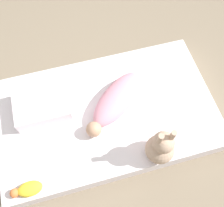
# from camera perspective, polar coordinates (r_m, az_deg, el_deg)

# --- Properties ---
(ground_plane) EXTENTS (12.00, 12.00, 0.00)m
(ground_plane) POSITION_cam_1_polar(r_m,az_deg,el_deg) (1.95, -1.11, -3.45)
(ground_plane) COLOR #7A6B56
(bed_mattress) EXTENTS (1.51, 0.90, 0.15)m
(bed_mattress) POSITION_cam_1_polar(r_m,az_deg,el_deg) (1.88, -1.15, -2.55)
(bed_mattress) COLOR white
(bed_mattress) RESTS_ON ground_plane
(swaddled_baby) EXTENTS (0.51, 0.46, 0.13)m
(swaddled_baby) POSITION_cam_1_polar(r_m,az_deg,el_deg) (1.78, 0.82, 0.61)
(swaddled_baby) COLOR pink
(swaddled_baby) RESTS_ON bed_mattress
(pillow) EXTENTS (0.36, 0.28, 0.11)m
(pillow) POSITION_cam_1_polar(r_m,az_deg,el_deg) (1.83, -14.98, -0.37)
(pillow) COLOR white
(pillow) RESTS_ON bed_mattress
(bunny_plush) EXTENTS (0.18, 0.18, 0.36)m
(bunny_plush) POSITION_cam_1_polar(r_m,az_deg,el_deg) (1.61, 10.58, -9.35)
(bunny_plush) COLOR tan
(bunny_plush) RESTS_ON bed_mattress
(turtle_plush) EXTENTS (0.19, 0.09, 0.06)m
(turtle_plush) POSITION_cam_1_polar(r_m,az_deg,el_deg) (1.71, -17.97, -17.38)
(turtle_plush) COLOR yellow
(turtle_plush) RESTS_ON bed_mattress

